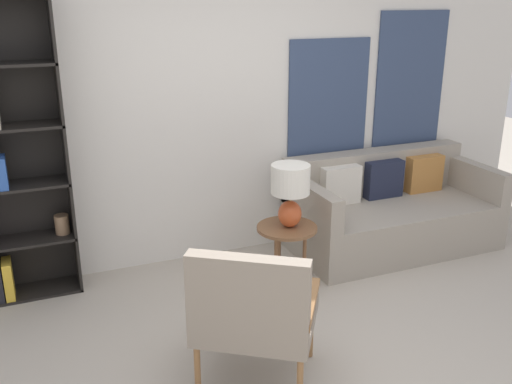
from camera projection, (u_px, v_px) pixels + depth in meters
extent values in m
cube|color=silver|center=(210.00, 101.00, 4.66)|extent=(6.40, 0.06, 2.70)
cube|color=#334260|center=(329.00, 98.00, 5.03)|extent=(0.78, 0.02, 1.03)
cube|color=#334260|center=(410.00, 86.00, 5.32)|extent=(0.74, 0.02, 1.35)
cube|color=black|center=(65.00, 152.00, 4.16)|extent=(0.02, 0.30, 2.16)
cube|color=black|center=(19.00, 294.00, 4.35)|extent=(0.92, 0.30, 0.02)
cube|color=black|center=(11.00, 242.00, 4.21)|extent=(0.92, 0.30, 0.02)
cube|color=gold|center=(9.00, 279.00, 4.24)|extent=(0.06, 0.19, 0.29)
cube|color=black|center=(3.00, 187.00, 4.07)|extent=(0.92, 0.30, 0.02)
cylinder|color=#8C6B4C|center=(62.00, 224.00, 4.32)|extent=(0.11, 0.11, 0.15)
cube|color=#2D56A8|center=(2.00, 172.00, 3.99)|extent=(0.06, 0.17, 0.23)
cylinder|color=olive|center=(311.00, 332.00, 3.56)|extent=(0.04, 0.04, 0.35)
cylinder|color=olive|center=(222.00, 322.00, 3.67)|extent=(0.04, 0.04, 0.35)
cylinder|color=olive|center=(198.00, 372.00, 3.18)|extent=(0.04, 0.04, 0.35)
cube|color=gray|center=(257.00, 319.00, 3.30)|extent=(0.88, 0.87, 0.08)
cube|color=gray|center=(248.00, 298.00, 2.98)|extent=(0.60, 0.45, 0.47)
cube|color=olive|center=(311.00, 303.00, 3.20)|extent=(0.35, 0.48, 0.04)
cube|color=olive|center=(206.00, 292.00, 3.31)|extent=(0.35, 0.48, 0.04)
cube|color=#9E9384|center=(393.00, 225.00, 5.13)|extent=(1.81, 0.89, 0.42)
cube|color=#9E9384|center=(374.00, 171.00, 5.30)|extent=(1.81, 0.20, 0.41)
cube|color=#9E9384|center=(311.00, 201.00, 4.71)|extent=(0.12, 0.89, 0.28)
cube|color=#9E9384|center=(472.00, 177.00, 5.32)|extent=(0.12, 0.89, 0.28)
cube|color=beige|center=(341.00, 185.00, 5.01)|extent=(0.36, 0.12, 0.34)
cube|color=#1E2338|center=(384.00, 179.00, 5.18)|extent=(0.36, 0.12, 0.34)
cube|color=#B27538|center=(424.00, 174.00, 5.34)|extent=(0.36, 0.12, 0.34)
cylinder|color=brown|center=(287.00, 228.00, 4.29)|extent=(0.46, 0.46, 0.02)
cylinder|color=brown|center=(279.00, 252.00, 4.49)|extent=(0.03, 0.03, 0.50)
cylinder|color=brown|center=(276.00, 266.00, 4.27)|extent=(0.03, 0.03, 0.50)
cylinder|color=brown|center=(304.00, 260.00, 4.35)|extent=(0.03, 0.03, 0.50)
ellipsoid|color=#C65128|center=(290.00, 214.00, 4.25)|extent=(0.18, 0.18, 0.20)
cylinder|color=tan|center=(290.00, 197.00, 4.21)|extent=(0.02, 0.02, 0.06)
cylinder|color=white|center=(291.00, 179.00, 4.16)|extent=(0.29, 0.29, 0.22)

